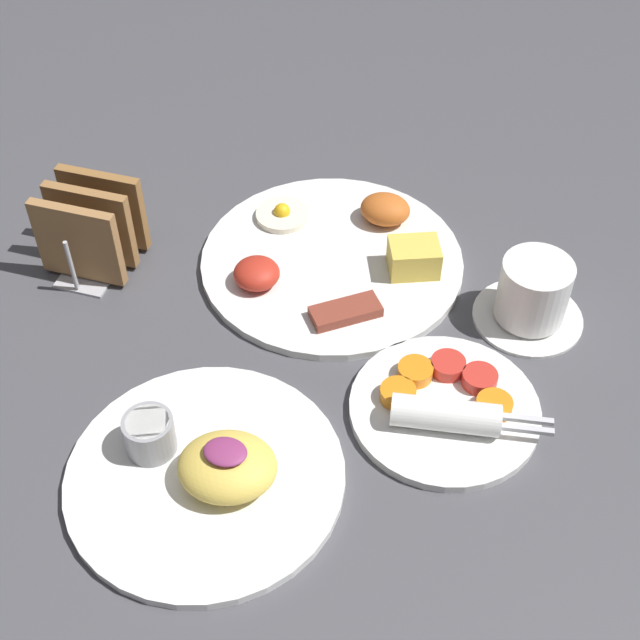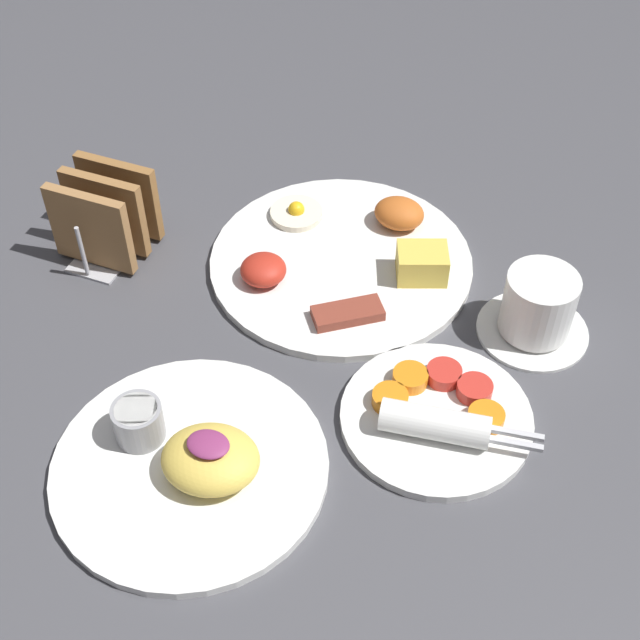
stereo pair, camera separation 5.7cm
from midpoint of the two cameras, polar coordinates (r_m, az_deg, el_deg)
The scene contains 6 objects.
ground_plane at distance 0.93m, azimuth -2.33°, elevation -2.60°, with size 3.00×3.00×0.00m, color #47474C.
plate_breakfast at distance 1.03m, azimuth 3.22°, elevation 3.93°, with size 0.30×0.30×0.05m.
plate_condiments at distance 0.88m, azimuth 9.35°, elevation -6.05°, with size 0.20×0.19×0.04m.
plate_foreground at distance 0.84m, azimuth -6.34°, elevation -8.99°, with size 0.26×0.26×0.06m.
toast_rack at distance 1.05m, azimuth -12.01°, elevation 6.48°, with size 0.10×0.12×0.10m.
coffee_cup at distance 0.97m, azimuth 15.41°, elevation 0.67°, with size 0.12×0.12×0.08m.
Camera 2 is at (0.29, -0.55, 0.70)m, focal length 50.00 mm.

